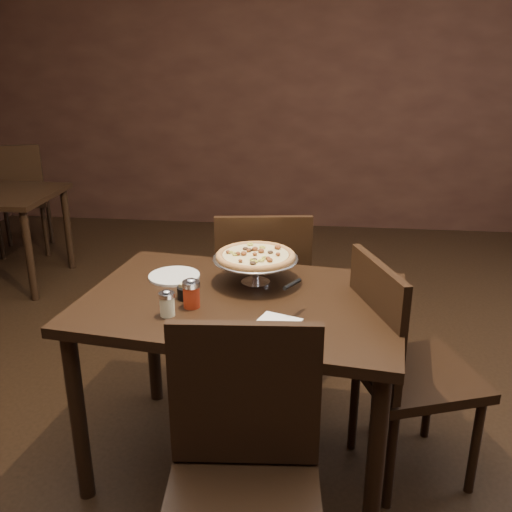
# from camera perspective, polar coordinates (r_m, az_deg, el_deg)

# --- Properties ---
(room) EXTENTS (6.04, 7.04, 2.84)m
(room) POSITION_cam_1_polar(r_m,az_deg,el_deg) (2.21, -0.76, 11.64)
(room) COLOR black
(room) RESTS_ON ground
(dining_table) EXTENTS (1.36, 0.99, 0.79)m
(dining_table) POSITION_cam_1_polar(r_m,az_deg,el_deg) (2.32, -1.38, -6.57)
(dining_table) COLOR black
(dining_table) RESTS_ON ground
(pizza_stand) EXTENTS (0.36, 0.36, 0.15)m
(pizza_stand) POSITION_cam_1_polar(r_m,az_deg,el_deg) (2.38, -0.05, -0.03)
(pizza_stand) COLOR silver
(pizza_stand) RESTS_ON dining_table
(parmesan_shaker) EXTENTS (0.06, 0.06, 0.10)m
(parmesan_shaker) POSITION_cam_1_polar(r_m,az_deg,el_deg) (2.14, -8.88, -4.71)
(parmesan_shaker) COLOR beige
(parmesan_shaker) RESTS_ON dining_table
(pepper_flake_shaker) EXTENTS (0.07, 0.07, 0.12)m
(pepper_flake_shaker) POSITION_cam_1_polar(r_m,az_deg,el_deg) (2.19, -6.48, -3.75)
(pepper_flake_shaker) COLOR maroon
(pepper_flake_shaker) RESTS_ON dining_table
(packet_caddy) EXTENTS (0.08, 0.08, 0.06)m
(packet_caddy) POSITION_cam_1_polar(r_m,az_deg,el_deg) (2.28, -6.92, -3.59)
(packet_caddy) COLOR black
(packet_caddy) RESTS_ON dining_table
(napkin_stack) EXTENTS (0.19, 0.19, 0.02)m
(napkin_stack) POSITION_cam_1_polar(r_m,az_deg,el_deg) (2.05, 2.07, -6.90)
(napkin_stack) COLOR white
(napkin_stack) RESTS_ON dining_table
(plate_left) EXTENTS (0.22, 0.22, 0.01)m
(plate_left) POSITION_cam_1_polar(r_m,az_deg,el_deg) (2.50, -8.18, -2.00)
(plate_left) COLOR silver
(plate_left) RESTS_ON dining_table
(plate_near) EXTENTS (0.22, 0.22, 0.01)m
(plate_near) POSITION_cam_1_polar(r_m,az_deg,el_deg) (1.99, -4.28, -8.01)
(plate_near) COLOR silver
(plate_near) RESTS_ON dining_table
(serving_spatula) EXTENTS (0.13, 0.13, 0.02)m
(serving_spatula) POSITION_cam_1_polar(r_m,az_deg,el_deg) (2.11, 3.63, -2.88)
(serving_spatula) COLOR silver
(serving_spatula) RESTS_ON pizza_stand
(chair_far) EXTENTS (0.52, 0.52, 0.99)m
(chair_far) POSITION_cam_1_polar(r_m,az_deg,el_deg) (2.93, 0.63, -3.75)
(chair_far) COLOR black
(chair_far) RESTS_ON ground
(chair_near) EXTENTS (0.50, 0.50, 0.99)m
(chair_near) POSITION_cam_1_polar(r_m,az_deg,el_deg) (1.79, -1.32, -21.49)
(chair_near) COLOR black
(chair_near) RESTS_ON ground
(chair_side) EXTENTS (0.58, 0.58, 0.98)m
(chair_side) POSITION_cam_1_polar(r_m,az_deg,el_deg) (2.41, 14.31, -10.36)
(chair_side) COLOR black
(chair_side) RESTS_ON ground
(bg_chair_far) EXTENTS (0.58, 0.58, 0.98)m
(bg_chair_far) POSITION_cam_1_polar(r_m,az_deg,el_deg) (5.33, -22.58, 5.66)
(bg_chair_far) COLOR black
(bg_chair_far) RESTS_ON ground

